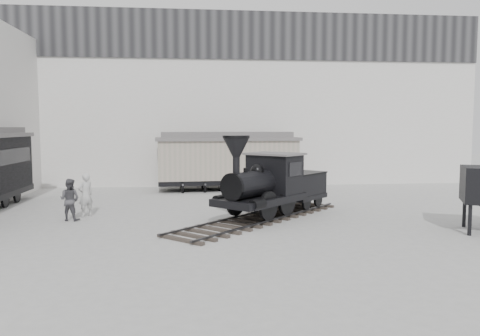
{
  "coord_description": "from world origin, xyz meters",
  "views": [
    {
      "loc": [
        -1.69,
        -15.91,
        3.75
      ],
      "look_at": [
        0.32,
        4.04,
        2.0
      ],
      "focal_mm": 35.0,
      "sensor_mm": 36.0,
      "label": 1
    }
  ],
  "objects": [
    {
      "name": "ground",
      "position": [
        0.0,
        0.0,
        0.0
      ],
      "size": [
        90.0,
        90.0,
        0.0
      ],
      "primitive_type": "plane",
      "color": "#9E9E9B"
    },
    {
      "name": "visitor_a",
      "position": [
        -6.2,
        4.09,
        0.92
      ],
      "size": [
        0.79,
        0.78,
        1.83
      ],
      "primitive_type": "imported",
      "rotation": [
        0.0,
        0.0,
        3.91
      ],
      "color": "beige",
      "rests_on": "ground"
    },
    {
      "name": "visitor_b",
      "position": [
        -6.64,
        3.27,
        0.85
      ],
      "size": [
        0.96,
        0.83,
        1.7
      ],
      "primitive_type": "imported",
      "rotation": [
        0.0,
        0.0,
        2.88
      ],
      "color": "#48474C",
      "rests_on": "ground"
    },
    {
      "name": "boxcar",
      "position": [
        0.36,
        11.89,
        1.82
      ],
      "size": [
        8.64,
        3.22,
        3.47
      ],
      "rotation": [
        0.0,
        0.0,
        0.07
      ],
      "color": "black",
      "rests_on": "ground"
    },
    {
      "name": "locomotive",
      "position": [
        1.48,
        3.16,
        1.24
      ],
      "size": [
        8.07,
        8.27,
        3.35
      ],
      "rotation": [
        0.0,
        0.0,
        -0.77
      ],
      "color": "black",
      "rests_on": "ground"
    },
    {
      "name": "north_wall",
      "position": [
        0.0,
        14.98,
        5.55
      ],
      "size": [
        34.0,
        2.51,
        11.0
      ],
      "color": "silver",
      "rests_on": "ground"
    }
  ]
}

